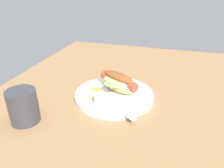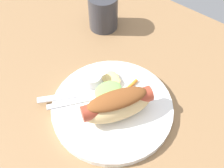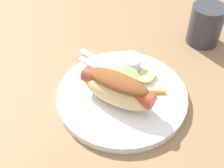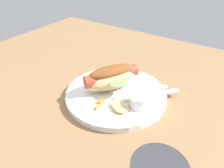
% 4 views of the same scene
% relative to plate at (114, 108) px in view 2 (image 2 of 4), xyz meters
% --- Properties ---
extents(ground_plane, '(1.20, 0.90, 0.02)m').
position_rel_plate_xyz_m(ground_plane, '(0.00, 0.02, -0.02)').
color(ground_plane, olive).
extents(plate, '(0.26, 0.26, 0.02)m').
position_rel_plate_xyz_m(plate, '(0.00, 0.00, 0.00)').
color(plate, white).
rests_on(plate, ground_plane).
extents(hot_dog, '(0.13, 0.16, 0.06)m').
position_rel_plate_xyz_m(hot_dog, '(-0.02, 0.01, 0.04)').
color(hot_dog, '#DBB77A').
rests_on(hot_dog, plate).
extents(sauce_ramekin, '(0.05, 0.05, 0.03)m').
position_rel_plate_xyz_m(sauce_ramekin, '(0.08, -0.02, 0.02)').
color(sauce_ramekin, white).
rests_on(sauce_ramekin, plate).
extents(fork, '(0.10, 0.13, 0.00)m').
position_rel_plate_xyz_m(fork, '(0.06, 0.03, 0.01)').
color(fork, silver).
rests_on(fork, plate).
extents(knife, '(0.11, 0.13, 0.00)m').
position_rel_plate_xyz_m(knife, '(0.09, 0.03, 0.01)').
color(knife, silver).
rests_on(knife, plate).
extents(chips_pile, '(0.06, 0.05, 0.01)m').
position_rel_plate_xyz_m(chips_pile, '(0.05, -0.05, 0.01)').
color(chips_pile, '#E5C571').
rests_on(chips_pile, plate).
extents(carrot_garnish, '(0.02, 0.04, 0.01)m').
position_rel_plate_xyz_m(carrot_garnish, '(-0.00, -0.07, 0.01)').
color(carrot_garnish, orange).
rests_on(carrot_garnish, plate).
extents(drinking_cup, '(0.08, 0.08, 0.10)m').
position_rel_plate_xyz_m(drinking_cup, '(0.20, -0.20, 0.04)').
color(drinking_cup, '#333338').
rests_on(drinking_cup, ground_plane).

